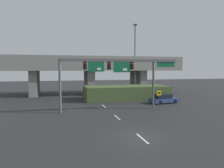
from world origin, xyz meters
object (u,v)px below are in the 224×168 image
signal_gantry (116,69)px  highway_light_pole_near (135,58)px  speed_limit_sign (159,97)px  parked_sedan_near_right (164,99)px

signal_gantry → highway_light_pole_near: size_ratio=1.08×
signal_gantry → highway_light_pole_near: (7.55, 14.55, 2.13)m
signal_gantry → speed_limit_sign: signal_gantry is taller
highway_light_pole_near → speed_limit_sign: bearing=-98.4°
signal_gantry → speed_limit_sign: (5.28, -0.92, -3.50)m
signal_gantry → parked_sedan_near_right: (8.30, 3.75, -4.46)m
highway_light_pole_near → parked_sedan_near_right: size_ratio=3.00×
parked_sedan_near_right → highway_light_pole_near: bearing=84.2°
highway_light_pole_near → parked_sedan_near_right: highway_light_pole_near is taller
signal_gantry → highway_light_pole_near: bearing=62.6°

